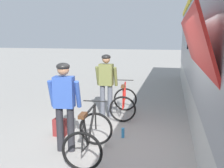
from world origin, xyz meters
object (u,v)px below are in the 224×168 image
object	(u,v)px
cyclist_far_in_olive	(106,80)
backpack_on_platform	(60,127)
cyclist_near_in_blue	(64,99)
bicycle_near_black	(90,137)
water_bottle_near_the_bikes	(123,133)
bicycle_far_red	(124,102)

from	to	relation	value
cyclist_far_in_olive	backpack_on_platform	size ratio (longest dim) A/B	4.40
cyclist_near_in_blue	backpack_on_platform	xyz separation A→B (m)	(-0.45, 0.65, -0.85)
bicycle_near_black	backpack_on_platform	size ratio (longest dim) A/B	2.81
bicycle_near_black	water_bottle_near_the_bikes	bearing A→B (deg)	67.05
backpack_on_platform	water_bottle_near_the_bikes	size ratio (longest dim) A/B	1.78
cyclist_far_in_olive	bicycle_near_black	world-z (taller)	cyclist_far_in_olive
backpack_on_platform	water_bottle_near_the_bikes	xyz separation A→B (m)	(1.43, 0.24, -0.09)
backpack_on_platform	bicycle_near_black	bearing A→B (deg)	-36.89
cyclist_far_in_olive	bicycle_far_red	world-z (taller)	cyclist_far_in_olive
cyclist_near_in_blue	backpack_on_platform	world-z (taller)	cyclist_near_in_blue
cyclist_near_in_blue	water_bottle_near_the_bikes	size ratio (longest dim) A/B	7.84
cyclist_far_in_olive	bicycle_near_black	size ratio (longest dim) A/B	1.57
water_bottle_near_the_bikes	bicycle_far_red	bearing A→B (deg)	100.28
bicycle_far_red	water_bottle_near_the_bikes	bearing A→B (deg)	-79.72
cyclist_far_in_olive	bicycle_near_black	xyz separation A→B (m)	(0.33, -2.42, -0.65)
bicycle_near_black	bicycle_far_red	bearing A→B (deg)	86.32
bicycle_near_black	cyclist_near_in_blue	bearing A→B (deg)	166.12
bicycle_near_black	backpack_on_platform	bearing A→B (deg)	141.86
cyclist_near_in_blue	bicycle_near_black	xyz separation A→B (m)	(0.55, -0.13, -0.65)
bicycle_far_red	bicycle_near_black	bearing A→B (deg)	-93.68
bicycle_far_red	cyclist_near_in_blue	bearing A→B (deg)	-106.55
cyclist_far_in_olive	cyclist_near_in_blue	bearing A→B (deg)	-95.33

